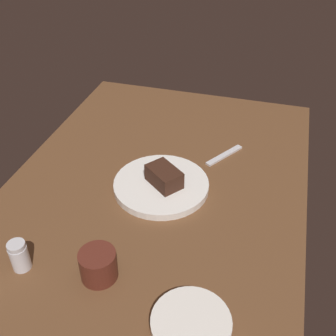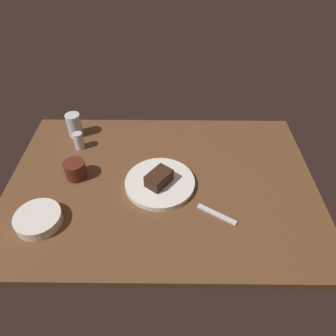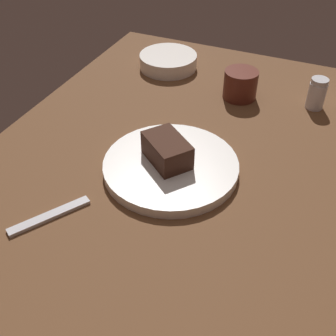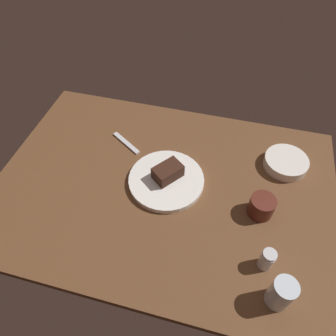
{
  "view_description": "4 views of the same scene",
  "coord_description": "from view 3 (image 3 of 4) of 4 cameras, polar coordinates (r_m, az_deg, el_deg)",
  "views": [
    {
      "loc": [
        86.71,
        28.67,
        78.03
      ],
      "look_at": [
        -2.23,
        3.14,
        8.35
      ],
      "focal_mm": 44.05,
      "sensor_mm": 36.0,
      "label": 1
    },
    {
      "loc": [
        -3.37,
        84.75,
        89.72
      ],
      "look_at": [
        -2.52,
        -2.08,
        8.2
      ],
      "focal_mm": 33.0,
      "sensor_mm": 36.0,
      "label": 2
    },
    {
      "loc": [
        -59.47,
        -23.63,
        58.11
      ],
      "look_at": [
        -1.95,
        1.45,
        5.69
      ],
      "focal_mm": 45.55,
      "sensor_mm": 36.0,
      "label": 3
    },
    {
      "loc": [
        17.96,
        -62.57,
        91.53
      ],
      "look_at": [
        0.32,
        5.23,
        6.9
      ],
      "focal_mm": 32.9,
      "sensor_mm": 36.0,
      "label": 4
    }
  ],
  "objects": [
    {
      "name": "dining_table",
      "position": [
        0.85,
        1.42,
        -1.64
      ],
      "size": [
        120.0,
        84.0,
        3.0
      ],
      "primitive_type": "cube",
      "color": "brown",
      "rests_on": "ground"
    },
    {
      "name": "dessert_plate",
      "position": [
        0.85,
        0.38,
        0.22
      ],
      "size": [
        26.94,
        26.94,
        2.08
      ],
      "primitive_type": "cylinder",
      "color": "white",
      "rests_on": "dining_table"
    },
    {
      "name": "chocolate_cake_slice",
      "position": [
        0.83,
        -0.14,
        2.39
      ],
      "size": [
        11.27,
        11.87,
        5.02
      ],
      "primitive_type": "cube",
      "rotation": [
        0.0,
        0.0,
        0.91
      ],
      "color": "#381E14",
      "rests_on": "dessert_plate"
    },
    {
      "name": "salt_shaker",
      "position": [
        1.09,
        19.29,
        9.38
      ],
      "size": [
        4.24,
        4.24,
        7.62
      ],
      "color": "silver",
      "rests_on": "dining_table"
    },
    {
      "name": "side_bowl",
      "position": [
        1.22,
        0.03,
        14.11
      ],
      "size": [
        15.9,
        15.9,
        3.86
      ],
      "primitive_type": "cylinder",
      "color": "white",
      "rests_on": "dining_table"
    },
    {
      "name": "coffee_cup",
      "position": [
        1.09,
        9.66,
        10.97
      ],
      "size": [
        8.31,
        8.31,
        7.13
      ],
      "primitive_type": "cylinder",
      "color": "#562319",
      "rests_on": "dining_table"
    },
    {
      "name": "dessert_spoon",
      "position": [
        0.79,
        -15.56,
        -6.2
      ],
      "size": [
        13.61,
        9.6,
        0.7
      ],
      "primitive_type": "cube",
      "rotation": [
        0.0,
        0.0,
        5.71
      ],
      "color": "silver",
      "rests_on": "dining_table"
    }
  ]
}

